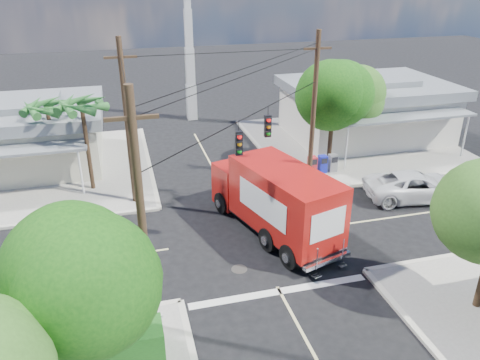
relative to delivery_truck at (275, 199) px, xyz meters
name	(u,v)px	position (x,y,z in m)	size (l,w,h in m)	color
ground	(251,237)	(-1.28, -0.21, -1.83)	(120.00, 120.00, 0.00)	black
sidewalk_ne	(350,143)	(9.60, 10.67, -1.76)	(14.12, 14.12, 0.14)	gray
sidewalk_nw	(40,173)	(-12.16, 10.67, -1.76)	(14.12, 14.12, 0.14)	gray
road_markings	(259,254)	(-1.28, -1.68, -1.83)	(32.00, 32.00, 0.01)	beige
building_ne	(366,108)	(11.22, 11.76, 0.49)	(11.80, 10.20, 4.50)	silver
building_nw	(18,134)	(-13.28, 12.25, 0.39)	(10.80, 10.20, 4.30)	beige
radio_tower	(189,52)	(-0.78, 19.79, 3.81)	(0.80, 0.80, 17.00)	silver
tree_sw_front	(82,277)	(-8.27, -7.75, 2.50)	(3.88, 3.78, 6.03)	#422D1C
tree_ne_front	(334,98)	(5.93, 6.55, 2.93)	(4.21, 4.14, 6.66)	#422D1C
tree_ne_back	(355,95)	(8.53, 8.75, 2.36)	(3.77, 3.66, 5.82)	#422D1C
palm_nw_front	(82,107)	(-8.78, 7.29, 3.21)	(3.01, 3.08, 5.59)	#422D1C
palm_nw_back	(47,109)	(-10.78, 8.79, 2.84)	(3.01, 3.08, 5.19)	#422D1C
utility_poles	(210,139)	(-2.86, 1.39, 2.84)	(12.00, 10.68, 9.00)	#473321
picket_fence	(75,336)	(-9.08, -5.81, -1.15)	(5.94, 0.06, 1.00)	silver
hedge_sw	(67,354)	(-9.28, -6.61, -1.14)	(6.20, 1.20, 1.10)	#184816
vending_boxes	(322,164)	(5.22, 5.99, -1.14)	(1.90, 0.50, 1.10)	#A81C23
delivery_truck	(275,199)	(0.00, 0.00, 0.00)	(4.73, 8.67, 3.61)	black
parked_car	(415,186)	(8.86, 1.47, -1.05)	(2.60, 5.63, 1.56)	silver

